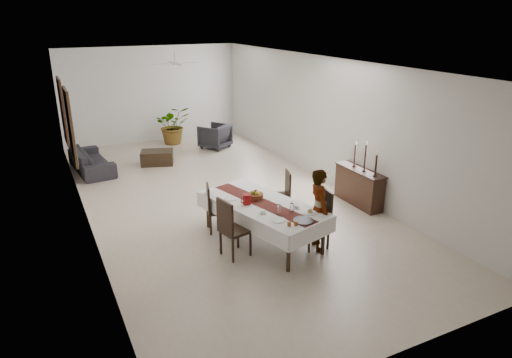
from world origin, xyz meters
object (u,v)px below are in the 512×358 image
Objects in this scene: woman at (319,210)px; sofa at (91,160)px; red_pitcher at (247,199)px; sideboard_body at (359,187)px; dining_table_top at (262,205)px.

woman is 0.73× the size of sofa.
red_pitcher reaches higher than sofa.
sideboard_body is 7.42m from sofa.
sofa is (-3.20, 6.62, -0.47)m from woman.
sideboard_body is (2.03, 1.36, -0.38)m from woman.
sofa is (-5.23, 5.26, -0.09)m from sideboard_body.
woman reaches higher than sideboard_body.
sofa is at bearing 110.04° from red_pitcher.
sideboard_body is 0.63× the size of sofa.
sofa is (-2.11, 5.79, -0.57)m from red_pitcher.
woman is at bearing -58.34° from dining_table_top.
red_pitcher is at bearing -170.33° from sideboard_body.
woman is at bearing -159.99° from sofa.
sideboard_body is (2.83, 0.61, -0.33)m from dining_table_top.
woman is at bearing -146.18° from sideboard_body.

